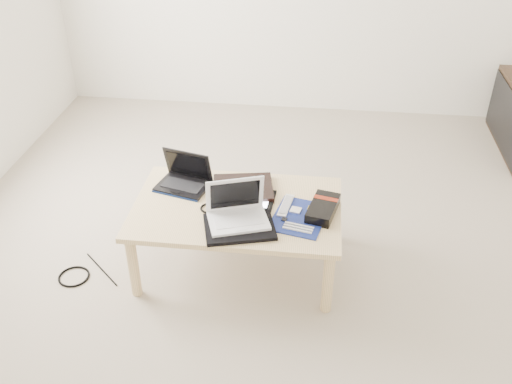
# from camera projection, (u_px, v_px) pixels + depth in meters

# --- Properties ---
(ground) EXTENTS (4.00, 4.00, 0.00)m
(ground) POSITION_uv_depth(u_px,v_px,m) (276.00, 252.00, 3.33)
(ground) COLOR #B2A290
(ground) RESTS_ON ground
(coffee_table) EXTENTS (1.10, 0.70, 0.40)m
(coffee_table) POSITION_uv_depth(u_px,v_px,m) (237.00, 214.00, 3.05)
(coffee_table) COLOR #E7C18B
(coffee_table) RESTS_ON ground
(book) EXTENTS (0.37, 0.32, 0.03)m
(book) POSITION_uv_depth(u_px,v_px,m) (243.00, 188.00, 3.14)
(book) COLOR black
(book) RESTS_ON coffee_table
(netbook) EXTENTS (0.32, 0.27, 0.20)m
(netbook) POSITION_uv_depth(u_px,v_px,m) (184.00, 179.00, 3.17)
(netbook) COLOR black
(netbook) RESTS_ON coffee_table
(tablet) EXTENTS (0.27, 0.21, 0.01)m
(tablet) POSITION_uv_depth(u_px,v_px,m) (250.00, 199.00, 3.07)
(tablet) COLOR black
(tablet) RESTS_ON coffee_table
(remote) EXTENTS (0.08, 0.21, 0.02)m
(remote) POSITION_uv_depth(u_px,v_px,m) (286.00, 206.00, 3.01)
(remote) COLOR silver
(remote) RESTS_ON coffee_table
(neoprene_sleeve) EXTENTS (0.40, 0.34, 0.02)m
(neoprene_sleeve) POSITION_uv_depth(u_px,v_px,m) (239.00, 227.00, 2.85)
(neoprene_sleeve) COLOR black
(neoprene_sleeve) RESTS_ON coffee_table
(white_laptop) EXTENTS (0.35, 0.29, 0.21)m
(white_laptop) POSITION_uv_depth(u_px,v_px,m) (237.00, 212.00, 2.87)
(white_laptop) COLOR white
(white_laptop) RESTS_ON neoprene_sleeve
(motherboard) EXTENTS (0.32, 0.37, 0.02)m
(motherboard) POSITION_uv_depth(u_px,v_px,m) (300.00, 217.00, 2.93)
(motherboard) COLOR #0D1653
(motherboard) RESTS_ON coffee_table
(gpu_box) EXTENTS (0.18, 0.28, 0.06)m
(gpu_box) POSITION_uv_depth(u_px,v_px,m) (323.00, 208.00, 2.96)
(gpu_box) COLOR black
(gpu_box) RESTS_ON coffee_table
(cable_coil) EXTENTS (0.12, 0.12, 0.01)m
(cable_coil) POSITION_uv_depth(u_px,v_px,m) (209.00, 208.00, 3.00)
(cable_coil) COLOR black
(cable_coil) RESTS_ON coffee_table
(floor_cable_coil) EXTENTS (0.22, 0.22, 0.01)m
(floor_cable_coil) POSITION_uv_depth(u_px,v_px,m) (74.00, 277.00, 3.14)
(floor_cable_coil) COLOR black
(floor_cable_coil) RESTS_ON ground
(floor_cable_trail) EXTENTS (0.26, 0.24, 0.01)m
(floor_cable_trail) POSITION_uv_depth(u_px,v_px,m) (102.00, 269.00, 3.20)
(floor_cable_trail) COLOR black
(floor_cable_trail) RESTS_ON ground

